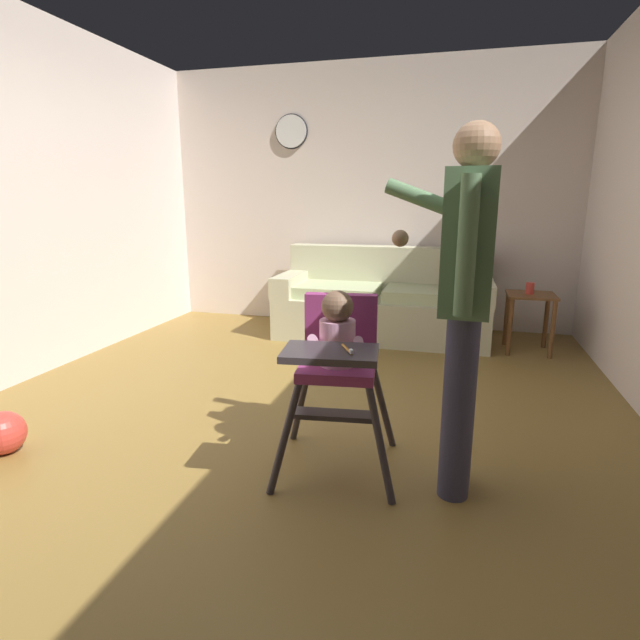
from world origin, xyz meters
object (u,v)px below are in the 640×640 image
object	(u,v)px
adult_standing	(465,295)
high_chair	(338,350)
side_table	(530,310)
sippy_cup	(530,288)
wall_clock	(291,131)
couch	(384,303)
toy_ball	(3,433)

from	to	relation	value
adult_standing	high_chair	bearing A→B (deg)	0.17
side_table	sippy_cup	xyz separation A→B (m)	(-0.02, 0.00, 0.19)
side_table	wall_clock	xyz separation A→B (m)	(-2.40, 0.69, 1.64)
couch	adult_standing	distance (m)	2.81
sippy_cup	wall_clock	distance (m)	2.88
sippy_cup	adult_standing	bearing A→B (deg)	-103.74
couch	wall_clock	bearing A→B (deg)	-113.65
couch	toy_ball	world-z (taller)	couch
toy_ball	wall_clock	bearing A→B (deg)	81.23
toy_ball	sippy_cup	bearing A→B (deg)	42.93
adult_standing	toy_ball	world-z (taller)	adult_standing
high_chair	toy_ball	size ratio (longest dim) A/B	4.00
sippy_cup	couch	bearing A→B (deg)	170.73
side_table	wall_clock	size ratio (longest dim) A/B	1.47
adult_standing	couch	bearing A→B (deg)	-71.10
toy_ball	wall_clock	world-z (taller)	wall_clock
high_chair	sippy_cup	bearing A→B (deg)	147.36
sippy_cup	wall_clock	xyz separation A→B (m)	(-2.39, 0.69, 1.45)
side_table	adult_standing	bearing A→B (deg)	-104.09
high_chair	toy_ball	world-z (taller)	high_chair
toy_ball	sippy_cup	distance (m)	4.01
adult_standing	side_table	xyz separation A→B (m)	(0.61, 2.44, -0.54)
high_chair	couch	bearing A→B (deg)	176.20
high_chair	wall_clock	distance (m)	3.60
adult_standing	wall_clock	xyz separation A→B (m)	(-1.79, 3.13, 1.10)
adult_standing	toy_ball	distance (m)	2.47
sippy_cup	high_chair	bearing A→B (deg)	-115.86
couch	sippy_cup	world-z (taller)	couch
adult_standing	side_table	distance (m)	2.57
sippy_cup	wall_clock	size ratio (longest dim) A/B	0.28
high_chair	sippy_cup	world-z (taller)	high_chair
sippy_cup	side_table	bearing A→B (deg)	-0.00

